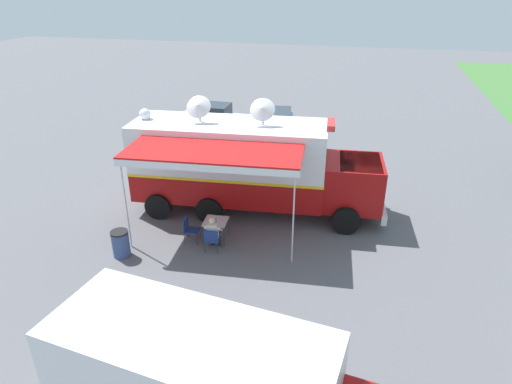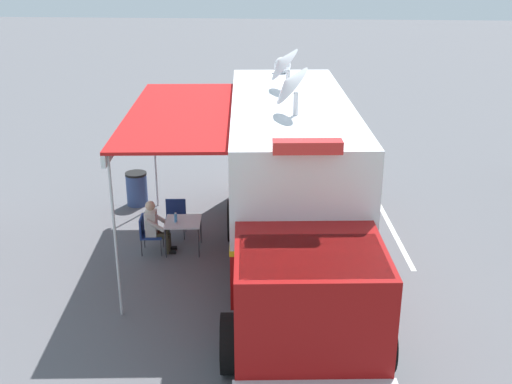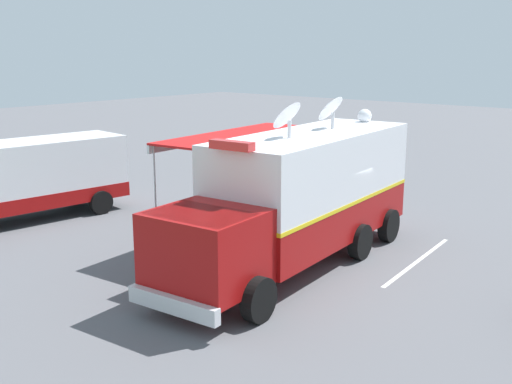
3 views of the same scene
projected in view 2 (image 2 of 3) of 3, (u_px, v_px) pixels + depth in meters
ground_plane at (288, 249)px, 14.72m from camera, size 100.00×100.00×0.00m
lot_stripe at (390, 226)px, 15.96m from camera, size 0.54×4.79×0.01m
command_truck at (290, 182)px, 13.32m from camera, size 5.52×9.67×4.53m
folding_table at (183, 223)px, 14.44m from camera, size 0.87×0.87×0.73m
water_bottle at (176, 218)px, 14.34m from camera, size 0.07×0.07×0.22m
folding_chair_at_table at (147, 231)px, 14.42m from camera, size 0.52×0.52×0.87m
folding_chair_beside_table at (176, 215)px, 15.31m from camera, size 0.52×0.52×0.87m
seated_responder at (155, 226)px, 14.37m from camera, size 0.69×0.59×1.25m
trash_bin at (137, 189)px, 17.12m from camera, size 0.57×0.57×0.91m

